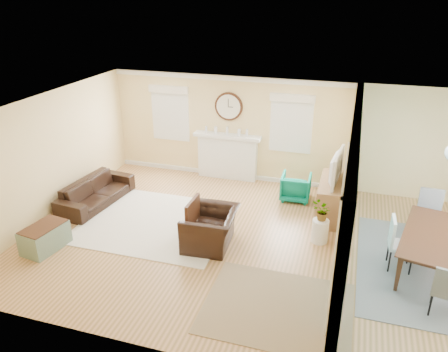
{
  "coord_description": "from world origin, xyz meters",
  "views": [
    {
      "loc": [
        1.45,
        -7.03,
        4.54
      ],
      "look_at": [
        -0.8,
        0.3,
        1.2
      ],
      "focal_mm": 35.0,
      "sensor_mm": 36.0,
      "label": 1
    }
  ],
  "objects": [
    {
      "name": "wall_front",
      "position": [
        0.0,
        -3.0,
        1.3
      ],
      "size": [
        9.0,
        0.02,
        2.6
      ],
      "primitive_type": "cube",
      "color": "#E8CD81",
      "rests_on": "ground"
    },
    {
      "name": "rug_jute",
      "position": [
        0.67,
        -1.68,
        0.01
      ],
      "size": [
        2.24,
        1.83,
        0.01
      ],
      "primitive_type": "cube",
      "rotation": [
        0.0,
        0.0,
        0.0
      ],
      "color": "#947E5E",
      "rests_on": "floor"
    },
    {
      "name": "rug_cream",
      "position": [
        -2.25,
        0.18,
        0.01
      ],
      "size": [
        3.02,
        2.62,
        0.02
      ],
      "primitive_type": "cube",
      "rotation": [
        0.0,
        0.0,
        0.01
      ],
      "color": "beige",
      "rests_on": "floor"
    },
    {
      "name": "dining_chair_n",
      "position": [
        3.06,
        1.16,
        0.58
      ],
      "size": [
        0.45,
        0.45,
        0.99
      ],
      "color": "slate",
      "rests_on": "floor"
    },
    {
      "name": "dining_chair_s",
      "position": [
        3.05,
        -1.08,
        0.51
      ],
      "size": [
        0.46,
        0.46,
        0.87
      ],
      "color": "slate",
      "rests_on": "floor"
    },
    {
      "name": "eames_chair",
      "position": [
        -0.89,
        -0.28,
        0.35
      ],
      "size": [
        1.02,
        1.14,
        0.7
      ],
      "primitive_type": "imported",
      "rotation": [
        0.0,
        0.0,
        -1.5
      ],
      "color": "black",
      "rests_on": "floor"
    },
    {
      "name": "dining_chair_w",
      "position": [
        2.49,
        -0.04,
        0.56
      ],
      "size": [
        0.43,
        0.43,
        0.96
      ],
      "color": "white",
      "rests_on": "floor"
    },
    {
      "name": "ceiling",
      "position": [
        0.0,
        0.0,
        2.6
      ],
      "size": [
        9.0,
        6.0,
        0.02
      ],
      "primitive_type": "cube",
      "color": "white",
      "rests_on": "wall_back"
    },
    {
      "name": "floor",
      "position": [
        0.0,
        0.0,
        0.0
      ],
      "size": [
        9.0,
        9.0,
        0.0
      ],
      "primitive_type": "plane",
      "color": "olive",
      "rests_on": "ground"
    },
    {
      "name": "garden_stool",
      "position": [
        1.08,
        0.44,
        0.23
      ],
      "size": [
        0.32,
        0.32,
        0.47
      ],
      "primitive_type": "cylinder",
      "color": "white",
      "rests_on": "floor"
    },
    {
      "name": "partition",
      "position": [
        1.51,
        0.28,
        1.36
      ],
      "size": [
        0.17,
        6.0,
        2.6
      ],
      "color": "#E8CD81",
      "rests_on": "ground"
    },
    {
      "name": "window_left",
      "position": [
        -3.05,
        2.95,
        1.66
      ],
      "size": [
        1.05,
        0.13,
        1.42
      ],
      "color": "white",
      "rests_on": "wall_back"
    },
    {
      "name": "green_chair",
      "position": [
        0.36,
        2.14,
        0.3
      ],
      "size": [
        0.67,
        0.69,
        0.61
      ],
      "primitive_type": "imported",
      "rotation": [
        0.0,
        0.0,
        3.17
      ],
      "color": "#037C62",
      "rests_on": "floor"
    },
    {
      "name": "window_right",
      "position": [
        0.05,
        2.95,
        1.66
      ],
      "size": [
        1.05,
        0.13,
        1.42
      ],
      "color": "white",
      "rests_on": "wall_back"
    },
    {
      "name": "wall_left",
      "position": [
        -4.5,
        0.0,
        1.3
      ],
      "size": [
        0.02,
        6.0,
        2.6
      ],
      "primitive_type": "cube",
      "color": "#E8CD81",
      "rests_on": "ground"
    },
    {
      "name": "trunk",
      "position": [
        -3.8,
        -1.32,
        0.24
      ],
      "size": [
        0.63,
        0.9,
        0.48
      ],
      "color": "gray",
      "rests_on": "floor"
    },
    {
      "name": "wall_clock",
      "position": [
        -1.5,
        2.97,
        1.85
      ],
      "size": [
        0.7,
        0.07,
        0.7
      ],
      "color": "#4B2413",
      "rests_on": "wall_back"
    },
    {
      "name": "wall_back",
      "position": [
        0.0,
        3.0,
        1.3
      ],
      "size": [
        9.0,
        0.02,
        2.6
      ],
      "primitive_type": "cube",
      "color": "#E8CD81",
      "rests_on": "ground"
    },
    {
      "name": "tv",
      "position": [
        1.14,
        1.57,
        1.13
      ],
      "size": [
        0.26,
        1.14,
        0.65
      ],
      "primitive_type": "imported",
      "rotation": [
        0.0,
        0.0,
        1.47
      ],
      "color": "black",
      "rests_on": "credenza"
    },
    {
      "name": "sofa",
      "position": [
        -3.91,
        0.6,
        0.29
      ],
      "size": [
        0.97,
        2.04,
        0.57
      ],
      "primitive_type": "imported",
      "rotation": [
        0.0,
        0.0,
        1.47
      ],
      "color": "black",
      "rests_on": "floor"
    },
    {
      "name": "dining_table",
      "position": [
        3.09,
        0.05,
        0.35
      ],
      "size": [
        1.5,
        2.17,
        0.7
      ],
      "primitive_type": "imported",
      "rotation": [
        0.0,
        0.0,
        1.36
      ],
      "color": "#4B2413",
      "rests_on": "floor"
    },
    {
      "name": "rug_grey",
      "position": [
        3.09,
        0.05,
        0.01
      ],
      "size": [
        2.56,
        3.2,
        0.01
      ],
      "primitive_type": "cube",
      "color": "slate",
      "rests_on": "floor"
    },
    {
      "name": "fireplace",
      "position": [
        -1.5,
        2.88,
        0.6
      ],
      "size": [
        1.7,
        0.3,
        1.17
      ],
      "color": "white",
      "rests_on": "ground"
    },
    {
      "name": "credenza",
      "position": [
        1.16,
        1.57,
        0.4
      ],
      "size": [
        0.47,
        1.39,
        0.8
      ],
      "color": "olive",
      "rests_on": "floor"
    },
    {
      "name": "potted_plant",
      "position": [
        1.08,
        0.44,
        0.65
      ],
      "size": [
        0.45,
        0.45,
        0.38
      ],
      "primitive_type": "imported",
      "rotation": [
        0.0,
        0.0,
        3.91
      ],
      "color": "#337F33",
      "rests_on": "garden_stool"
    }
  ]
}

